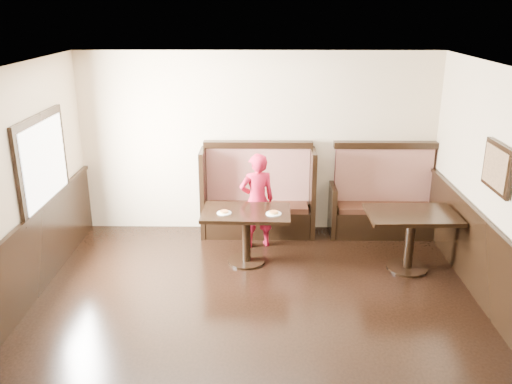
{
  "coord_description": "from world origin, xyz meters",
  "views": [
    {
      "loc": [
        0.08,
        -4.66,
        3.43
      ],
      "look_at": [
        -0.02,
        2.35,
        1.0
      ],
      "focal_mm": 38.0,
      "sensor_mm": 36.0,
      "label": 1
    }
  ],
  "objects_px": {
    "table_main": "(246,223)",
    "table_neighbor": "(411,227)",
    "child": "(257,201)",
    "booth_neighbor": "(383,204)",
    "booth_main": "(258,201)"
  },
  "relations": [
    {
      "from": "table_main",
      "to": "table_neighbor",
      "type": "xyz_separation_m",
      "value": [
        2.21,
        -0.18,
        0.03
      ]
    },
    {
      "from": "booth_main",
      "to": "child",
      "type": "xyz_separation_m",
      "value": [
        -0.01,
        -0.52,
        0.19
      ]
    },
    {
      "from": "booth_neighbor",
      "to": "booth_main",
      "type": "bearing_deg",
      "value": 179.95
    },
    {
      "from": "child",
      "to": "booth_neighbor",
      "type": "bearing_deg",
      "value": 178.7
    },
    {
      "from": "table_neighbor",
      "to": "child",
      "type": "height_order",
      "value": "child"
    },
    {
      "from": "booth_main",
      "to": "table_neighbor",
      "type": "xyz_separation_m",
      "value": [
        2.06,
        -1.25,
        0.09
      ]
    },
    {
      "from": "booth_main",
      "to": "table_main",
      "type": "bearing_deg",
      "value": -97.9
    },
    {
      "from": "booth_main",
      "to": "booth_neighbor",
      "type": "bearing_deg",
      "value": -0.05
    },
    {
      "from": "booth_neighbor",
      "to": "child",
      "type": "height_order",
      "value": "booth_neighbor"
    },
    {
      "from": "table_main",
      "to": "table_neighbor",
      "type": "bearing_deg",
      "value": -2.76
    },
    {
      "from": "booth_main",
      "to": "booth_neighbor",
      "type": "height_order",
      "value": "same"
    },
    {
      "from": "table_main",
      "to": "booth_main",
      "type": "bearing_deg",
      "value": 83.92
    },
    {
      "from": "booth_main",
      "to": "booth_neighbor",
      "type": "relative_size",
      "value": 1.06
    },
    {
      "from": "table_main",
      "to": "table_neighbor",
      "type": "height_order",
      "value": "table_neighbor"
    },
    {
      "from": "table_neighbor",
      "to": "child",
      "type": "relative_size",
      "value": 0.84
    }
  ]
}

